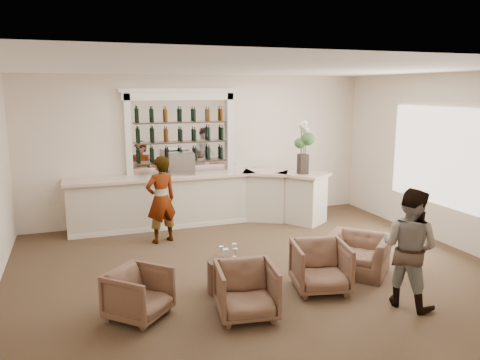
# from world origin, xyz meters

# --- Properties ---
(ground) EXTENTS (8.00, 8.00, 0.00)m
(ground) POSITION_xyz_m (0.00, 0.00, 0.00)
(ground) COLOR brown
(ground) RESTS_ON ground
(room_shell) EXTENTS (8.04, 7.02, 3.32)m
(room_shell) POSITION_xyz_m (0.16, 0.71, 2.34)
(room_shell) COLOR beige
(room_shell) RESTS_ON ground
(bar_counter) EXTENTS (5.72, 1.80, 1.14)m
(bar_counter) POSITION_xyz_m (-0.16, 3.00, 0.57)
(bar_counter) COLOR beige
(bar_counter) RESTS_ON ground
(back_bar_alcove) EXTENTS (2.64, 0.25, 3.00)m
(back_bar_alcove) POSITION_xyz_m (-0.50, 3.41, 2.03)
(back_bar_alcove) COLOR white
(back_bar_alcove) RESTS_ON ground
(cocktail_table) EXTENTS (0.68, 0.68, 0.50)m
(cocktail_table) POSITION_xyz_m (-0.68, -0.58, 0.25)
(cocktail_table) COLOR #47301F
(cocktail_table) RESTS_ON ground
(sommelier) EXTENTS (0.72, 0.58, 1.72)m
(sommelier) POSITION_xyz_m (-1.22, 2.06, 0.86)
(sommelier) COLOR gray
(sommelier) RESTS_ON ground
(guest) EXTENTS (0.94, 1.02, 1.68)m
(guest) POSITION_xyz_m (1.51, -1.83, 0.84)
(guest) COLOR gray
(guest) RESTS_ON ground
(armchair_left) EXTENTS (1.02, 1.02, 0.66)m
(armchair_left) POSITION_xyz_m (-2.08, -0.96, 0.33)
(armchair_left) COLOR brown
(armchair_left) RESTS_ON ground
(armchair_center) EXTENTS (0.87, 0.89, 0.72)m
(armchair_center) POSITION_xyz_m (-0.73, -1.40, 0.36)
(armchair_center) COLOR brown
(armchair_center) RESTS_ON ground
(armchair_right) EXTENTS (0.95, 0.97, 0.74)m
(armchair_right) POSITION_xyz_m (0.61, -1.00, 0.37)
(armchair_right) COLOR brown
(armchair_right) RESTS_ON ground
(armchair_far) EXTENTS (1.29, 1.29, 0.63)m
(armchair_far) POSITION_xyz_m (1.54, -0.61, 0.32)
(armchair_far) COLOR brown
(armchair_far) RESTS_ON ground
(espresso_machine) EXTENTS (0.60, 0.52, 0.48)m
(espresso_machine) POSITION_xyz_m (-0.57, 3.09, 1.38)
(espresso_machine) COLOR silver
(espresso_machine) RESTS_ON bar_counter
(flower_vase) EXTENTS (0.31, 0.31, 1.17)m
(flower_vase) POSITION_xyz_m (1.98, 2.30, 1.80)
(flower_vase) COLOR black
(flower_vase) RESTS_ON bar_counter
(wine_glass_bar_left) EXTENTS (0.07, 0.07, 0.21)m
(wine_glass_bar_left) POSITION_xyz_m (-0.79, 3.04, 1.25)
(wine_glass_bar_left) COLOR white
(wine_glass_bar_left) RESTS_ON bar_counter
(wine_glass_bar_right) EXTENTS (0.07, 0.07, 0.21)m
(wine_glass_bar_right) POSITION_xyz_m (0.67, 3.07, 1.25)
(wine_glass_bar_right) COLOR white
(wine_glass_bar_right) RESTS_ON bar_counter
(wine_glass_tbl_a) EXTENTS (0.07, 0.07, 0.21)m
(wine_glass_tbl_a) POSITION_xyz_m (-0.80, -0.55, 0.60)
(wine_glass_tbl_a) COLOR white
(wine_glass_tbl_a) RESTS_ON cocktail_table
(wine_glass_tbl_b) EXTENTS (0.07, 0.07, 0.21)m
(wine_glass_tbl_b) POSITION_xyz_m (-0.58, -0.50, 0.60)
(wine_glass_tbl_b) COLOR white
(wine_glass_tbl_b) RESTS_ON cocktail_table
(wine_glass_tbl_c) EXTENTS (0.07, 0.07, 0.21)m
(wine_glass_tbl_c) POSITION_xyz_m (-0.64, -0.71, 0.60)
(wine_glass_tbl_c) COLOR white
(wine_glass_tbl_c) RESTS_ON cocktail_table
(napkin_holder) EXTENTS (0.08, 0.08, 0.12)m
(napkin_holder) POSITION_xyz_m (-0.70, -0.44, 0.56)
(napkin_holder) COLOR white
(napkin_holder) RESTS_ON cocktail_table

